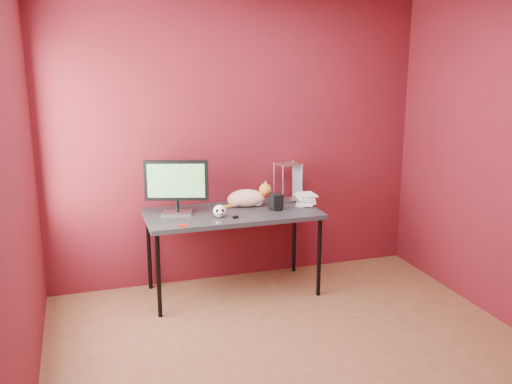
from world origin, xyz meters
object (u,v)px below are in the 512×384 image
object	(u,v)px
speaker	(276,203)
book_stack	(298,148)
desk	(232,217)
skull_mug	(220,211)
monitor	(176,184)
cat	(247,198)

from	to	relation	value
speaker	book_stack	xyz separation A→B (m)	(0.25, 0.13, 0.45)
desk	skull_mug	bearing A→B (deg)	-137.62
monitor	book_stack	bearing A→B (deg)	16.48
monitor	cat	xyz separation A→B (m)	(0.64, 0.05, -0.18)
speaker	book_stack	world-z (taller)	book_stack
skull_mug	book_stack	size ratio (longest dim) A/B	0.11
cat	desk	bearing A→B (deg)	-129.41
monitor	speaker	size ratio (longest dim) A/B	3.77
desk	book_stack	size ratio (longest dim) A/B	1.45
monitor	skull_mug	world-z (taller)	monitor
desk	speaker	bearing A→B (deg)	-8.50
book_stack	cat	bearing A→B (deg)	173.13
monitor	cat	bearing A→B (deg)	21.26
cat	speaker	distance (m)	0.28
skull_mug	speaker	xyz separation A→B (m)	(0.53, 0.08, 0.01)
desk	book_stack	distance (m)	0.85
monitor	book_stack	size ratio (longest dim) A/B	0.51
skull_mug	book_stack	distance (m)	0.93
speaker	book_stack	bearing A→B (deg)	13.88
skull_mug	book_stack	xyz separation A→B (m)	(0.78, 0.20, 0.46)
skull_mug	speaker	distance (m)	0.53
desk	cat	world-z (taller)	cat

